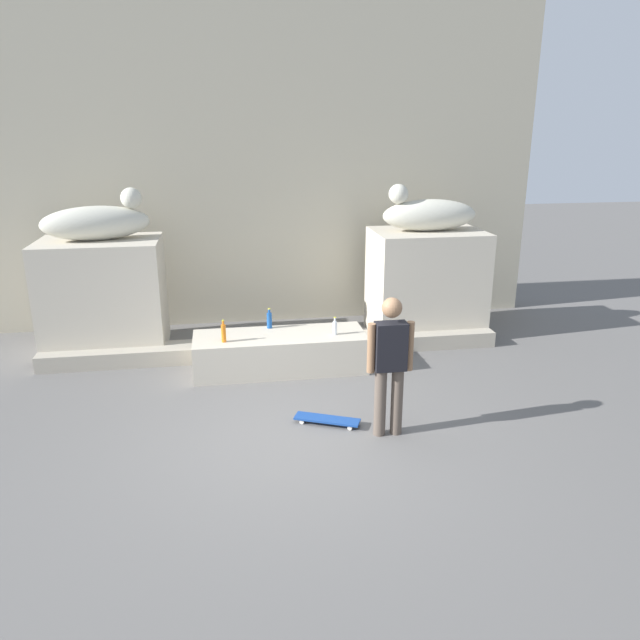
{
  "coord_description": "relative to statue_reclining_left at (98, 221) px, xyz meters",
  "views": [
    {
      "loc": [
        -0.79,
        -6.41,
        3.49
      ],
      "look_at": [
        0.42,
        0.95,
        1.1
      ],
      "focal_mm": 34.33,
      "sensor_mm": 36.0,
      "label": 1
    }
  ],
  "objects": [
    {
      "name": "ground_plane",
      "position": [
        2.62,
        -3.34,
        -2.08
      ],
      "size": [
        40.0,
        40.0,
        0.0
      ],
      "primitive_type": "plane",
      "color": "#605E5B"
    },
    {
      "name": "facade_wall",
      "position": [
        2.62,
        1.44,
        0.71
      ],
      "size": [
        9.87,
        0.6,
        5.58
      ],
      "primitive_type": "cube",
      "color": "#B4AC94",
      "rests_on": "ground_plane"
    },
    {
      "name": "pedestal_left",
      "position": [
        -0.04,
        -0.01,
        -1.18
      ],
      "size": [
        1.84,
        1.28,
        1.8
      ],
      "primitive_type": "cube",
      "color": "beige",
      "rests_on": "ground_plane"
    },
    {
      "name": "pedestal_right",
      "position": [
        5.27,
        -0.01,
        -1.18
      ],
      "size": [
        1.84,
        1.28,
        1.8
      ],
      "primitive_type": "cube",
      "color": "beige",
      "rests_on": "ground_plane"
    },
    {
      "name": "statue_reclining_left",
      "position": [
        0.0,
        0.0,
        0.0
      ],
      "size": [
        1.68,
        0.86,
        0.78
      ],
      "rotation": [
        0.0,
        0.0,
        0.2
      ],
      "color": "beige",
      "rests_on": "pedestal_left"
    },
    {
      "name": "statue_reclining_right",
      "position": [
        5.23,
        -0.01,
        0.0
      ],
      "size": [
        1.61,
        0.59,
        0.78
      ],
      "rotation": [
        0.0,
        0.0,
        3.16
      ],
      "color": "beige",
      "rests_on": "pedestal_right"
    },
    {
      "name": "ledge_block",
      "position": [
        2.62,
        -1.3,
        -1.8
      ],
      "size": [
        2.52,
        0.88,
        0.55
      ],
      "primitive_type": "cube",
      "color": "beige",
      "rests_on": "ground_plane"
    },
    {
      "name": "skater",
      "position": [
        3.67,
        -3.48,
        -1.16
      ],
      "size": [
        0.54,
        0.23,
        1.67
      ],
      "rotation": [
        0.0,
        0.0,
        6.28
      ],
      "color": "brown",
      "rests_on": "ground_plane"
    },
    {
      "name": "skateboard",
      "position": [
        3.0,
        -3.13,
        -2.01
      ],
      "size": [
        0.81,
        0.51,
        0.08
      ],
      "rotation": [
        0.0,
        0.0,
        5.85
      ],
      "color": "navy",
      "rests_on": "ground_plane"
    },
    {
      "name": "bottle_clear",
      "position": [
        3.41,
        -1.43,
        -1.42
      ],
      "size": [
        0.06,
        0.06,
        0.27
      ],
      "color": "silver",
      "rests_on": "ledge_block"
    },
    {
      "name": "bottle_orange",
      "position": [
        1.81,
        -1.48,
        -1.39
      ],
      "size": [
        0.07,
        0.07,
        0.32
      ],
      "color": "orange",
      "rests_on": "ledge_block"
    },
    {
      "name": "bottle_blue",
      "position": [
        2.5,
        -0.97,
        -1.4
      ],
      "size": [
        0.08,
        0.08,
        0.31
      ],
      "color": "#194C99",
      "rests_on": "ledge_block"
    },
    {
      "name": "stair_step",
      "position": [
        2.62,
        -0.67,
        -1.96
      ],
      "size": [
        7.14,
        0.5,
        0.25
      ],
      "primitive_type": "cube",
      "color": "#A9A08F",
      "rests_on": "ground_plane"
    }
  ]
}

